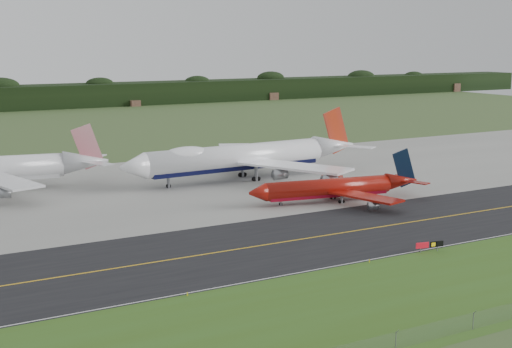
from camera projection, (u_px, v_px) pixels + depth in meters
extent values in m
plane|color=#374D24|center=(302.00, 232.00, 130.55)|extent=(600.00, 600.00, 0.00)
cube|color=#385A1A|center=(435.00, 289.00, 100.43)|extent=(400.00, 30.00, 0.01)
cube|color=black|center=(314.00, 237.00, 127.11)|extent=(400.00, 32.00, 0.02)
cube|color=gray|center=(190.00, 184.00, 174.44)|extent=(400.00, 78.00, 0.01)
cube|color=gold|center=(314.00, 237.00, 127.11)|extent=(400.00, 0.40, 0.00)
cube|color=silver|center=(367.00, 260.00, 113.77)|extent=(400.00, 0.25, 0.00)
plane|color=slate|center=(508.00, 312.00, 89.05)|extent=(320.00, 0.00, 320.00)
cylinder|color=slate|center=(508.00, 312.00, 89.05)|extent=(0.10, 0.10, 2.20)
cube|color=black|center=(14.00, 98.00, 366.11)|extent=(700.00, 24.00, 12.00)
cylinder|color=white|center=(236.00, 157.00, 178.15)|extent=(48.91, 8.22, 6.18)
cube|color=black|center=(236.00, 165.00, 178.51)|extent=(46.42, 6.58, 2.16)
cone|color=white|center=(133.00, 167.00, 164.15)|extent=(6.34, 6.43, 6.18)
cone|color=white|center=(334.00, 146.00, 193.79)|extent=(13.10, 6.72, 6.18)
ellipsoid|color=white|center=(186.00, 155.00, 170.87)|extent=(12.82, 5.78, 3.94)
cube|color=white|center=(295.00, 166.00, 171.09)|extent=(20.49, 28.51, 0.53)
cube|color=white|center=(238.00, 151.00, 194.24)|extent=(18.71, 28.82, 0.53)
cube|color=red|center=(336.00, 130.00, 193.37)|extent=(8.90, 0.87, 12.81)
cylinder|color=gray|center=(280.00, 174.00, 169.97)|extent=(3.48, 2.74, 2.60)
cylinder|color=gray|center=(227.00, 159.00, 192.10)|extent=(3.48, 2.74, 2.60)
cylinder|color=gray|center=(329.00, 180.00, 162.76)|extent=(3.48, 2.74, 2.60)
cylinder|color=gray|center=(223.00, 152.00, 205.02)|extent=(3.48, 2.74, 2.60)
cylinder|color=black|center=(168.00, 186.00, 169.68)|extent=(1.13, 0.55, 1.11)
cylinder|color=slate|center=(256.00, 173.00, 178.00)|extent=(0.90, 0.90, 4.14)
cylinder|color=black|center=(256.00, 179.00, 178.28)|extent=(1.14, 0.60, 1.11)
cylinder|color=slate|center=(242.00, 169.00, 183.71)|extent=(0.90, 0.90, 4.14)
cylinder|color=black|center=(242.00, 175.00, 183.99)|extent=(1.14, 0.60, 1.11)
cylinder|color=maroon|center=(328.00, 188.00, 154.67)|extent=(29.16, 8.61, 3.91)
cube|color=maroon|center=(328.00, 193.00, 154.90)|extent=(27.57, 7.41, 1.37)
cone|color=maroon|center=(257.00, 193.00, 149.35)|extent=(4.21, 4.45, 3.91)
cone|color=maroon|center=(401.00, 181.00, 160.60)|extent=(8.17, 5.11, 3.91)
cube|color=maroon|center=(366.00, 196.00, 148.96)|extent=(9.34, 16.91, 0.44)
cube|color=maroon|center=(332.00, 182.00, 163.88)|extent=(13.42, 16.23, 0.44)
cube|color=black|center=(404.00, 168.00, 160.24)|extent=(6.14, 1.32, 8.90)
cylinder|color=gray|center=(373.00, 205.00, 145.49)|extent=(2.38, 1.97, 1.64)
cylinder|color=gray|center=(324.00, 184.00, 167.55)|extent=(2.38, 1.97, 1.64)
cylinder|color=black|center=(281.00, 204.00, 151.59)|extent=(0.75, 0.43, 0.70)
cylinder|color=slate|center=(342.00, 199.00, 153.83)|extent=(0.63, 0.63, 2.02)
cylinder|color=black|center=(342.00, 202.00, 153.95)|extent=(0.75, 0.46, 0.70)
cylinder|color=slate|center=(333.00, 195.00, 157.82)|extent=(0.63, 0.63, 2.02)
cylinder|color=black|center=(333.00, 198.00, 157.94)|extent=(0.75, 0.46, 0.70)
cone|color=silver|center=(86.00, 162.00, 173.03)|extent=(11.57, 7.48, 5.65)
cube|color=silver|center=(5.00, 181.00, 156.59)|extent=(13.02, 24.40, 0.51)
cube|color=silver|center=(6.00, 164.00, 178.30)|extent=(19.46, 23.26, 0.51)
cube|color=#B60D24|center=(88.00, 147.00, 172.55)|extent=(7.75, 1.84, 11.23)
cylinder|color=gray|center=(3.00, 193.00, 151.58)|extent=(3.46, 2.89, 2.37)
cylinder|color=gray|center=(5.00, 166.00, 183.67)|extent=(3.46, 2.89, 2.37)
cylinder|color=slate|center=(420.00, 251.00, 117.83)|extent=(0.13, 0.13, 0.74)
cylinder|color=slate|center=(437.00, 249.00, 118.81)|extent=(0.13, 0.13, 0.74)
cube|color=maroon|center=(422.00, 245.00, 117.77)|extent=(2.34, 0.62, 0.96)
cube|color=black|center=(433.00, 244.00, 118.39)|extent=(1.08, 0.39, 0.96)
cube|color=black|center=(440.00, 244.00, 118.78)|extent=(1.29, 0.42, 0.96)
cylinder|color=yellow|center=(187.00, 294.00, 97.81)|extent=(0.16, 0.16, 0.50)
cylinder|color=yellow|center=(369.00, 261.00, 112.70)|extent=(0.16, 0.16, 0.50)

